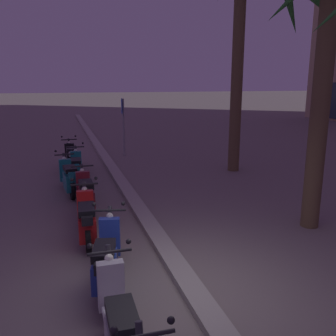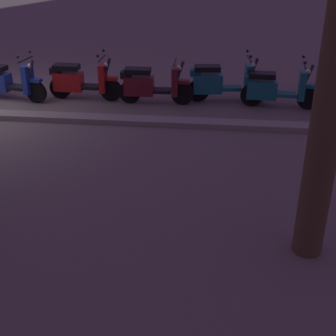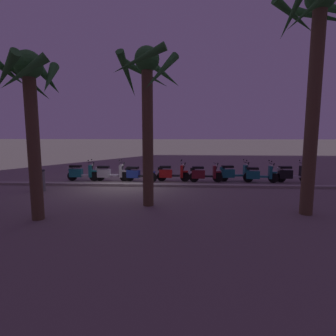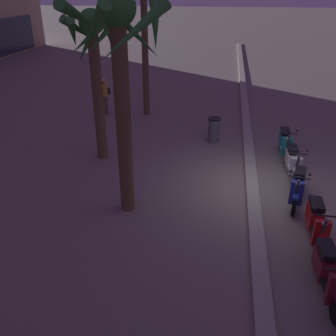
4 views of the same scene
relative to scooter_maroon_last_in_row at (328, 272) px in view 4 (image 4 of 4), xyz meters
name	(u,v)px [view 4 (image 4 of 4)]	position (x,y,z in m)	size (l,w,h in m)	color
ground_plane	(257,188)	(3.98, 1.08, -0.45)	(200.00, 200.00, 0.00)	slate
curb_strip	(252,186)	(3.98, 1.24, -0.39)	(60.00, 0.36, 0.12)	gray
scooter_maroon_last_in_row	(328,272)	(0.00, 0.00, 0.00)	(1.76, 0.56, 1.04)	black
scooter_red_lead_nearest	(316,222)	(1.72, -0.11, 0.00)	(1.78, 0.56, 1.17)	black
scooter_blue_mid_centre	(298,186)	(3.45, 0.06, -0.01)	(1.78, 0.71, 1.17)	black
scooter_silver_far_back	(292,162)	(5.03, -0.02, 0.00)	(1.86, 0.56, 1.17)	black
scooter_teal_second_in_line	(285,143)	(6.59, 0.03, 0.01)	(1.74, 0.56, 1.17)	black
palm_tree_far_corner	(144,2)	(10.34, 5.85, 4.37)	(2.10, 1.99, 6.24)	brown
palm_tree_near_sign	(120,58)	(2.29, 4.62, 3.54)	(2.29, 2.36, 5.45)	brown
palm_tree_by_mall_entrance	(94,51)	(5.41, 6.37, 3.16)	(1.91, 1.94, 4.86)	brown
pedestrian_strolling_near_curb	(105,95)	(10.05, 7.75, 0.45)	(0.42, 0.43, 1.69)	brown
litter_bin	(214,129)	(7.45, 2.57, 0.03)	(0.48, 0.48, 0.95)	#56565B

